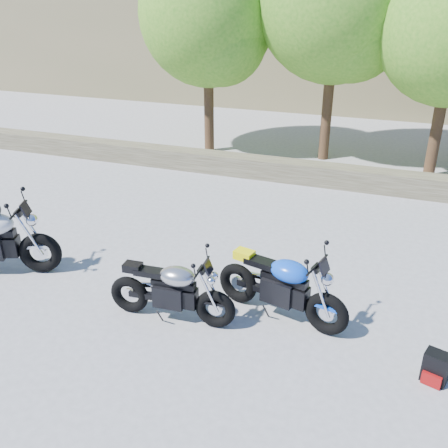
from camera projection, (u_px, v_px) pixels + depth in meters
The scene contains 7 objects.
ground at pixel (191, 290), 7.92m from camera, with size 90.00×90.00×0.00m, color gray.
stone_wall at pixel (277, 169), 12.50m from camera, with size 22.00×0.55×0.50m, color #4B4532.
tree_decid_left at pixel (211, 19), 13.20m from camera, with size 3.67×3.67×5.62m.
tree_decid_mid at pixel (340, 3), 12.35m from camera, with size 4.08×4.08×6.24m.
silver_bike at pixel (172, 291), 7.04m from camera, with size 1.90×0.60×0.95m.
blue_bike at pixel (282, 287), 7.07m from camera, with size 2.04×0.77×1.04m.
backpack at pixel (436, 368), 6.00m from camera, with size 0.35×0.32×0.40m.
Camera 1 is at (2.78, -6.15, 4.31)m, focal length 40.00 mm.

